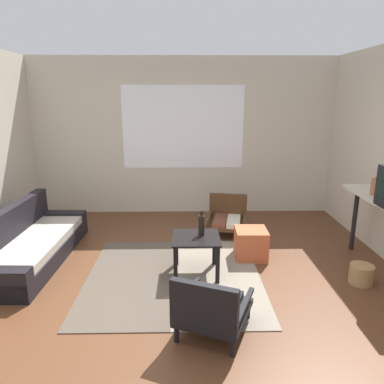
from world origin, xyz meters
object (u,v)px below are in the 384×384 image
(coffee_table, at_px, (196,245))
(armchair_by_window, at_px, (227,217))
(armchair_striped_foreground, at_px, (211,308))
(clay_vase, at_px, (380,185))
(ottoman_orange, at_px, (251,244))
(glass_bottle, at_px, (201,225))
(wicker_basket, at_px, (361,274))
(couch, at_px, (30,245))

(coffee_table, height_order, armchair_by_window, armchair_by_window)
(armchair_striped_foreground, bearing_deg, clay_vase, 32.54)
(armchair_by_window, bearing_deg, clay_vase, -35.96)
(ottoman_orange, relative_size, glass_bottle, 1.35)
(wicker_basket, bearing_deg, coffee_table, 172.14)
(couch, bearing_deg, wicker_basket, -9.46)
(armchair_striped_foreground, distance_m, glass_bottle, 1.25)
(wicker_basket, bearing_deg, ottoman_orange, 148.33)
(couch, xyz_separation_m, clay_vase, (4.27, -0.23, 0.82))
(couch, bearing_deg, armchair_by_window, 20.13)
(ottoman_orange, distance_m, glass_bottle, 0.86)
(armchair_striped_foreground, bearing_deg, wicker_basket, 26.91)
(couch, height_order, armchair_striped_foreground, couch)
(armchair_striped_foreground, bearing_deg, glass_bottle, 91.59)
(coffee_table, xyz_separation_m, wicker_basket, (1.85, -0.26, -0.26))
(ottoman_orange, height_order, glass_bottle, glass_bottle)
(ottoman_orange, bearing_deg, glass_bottle, -150.08)
(couch, xyz_separation_m, wicker_basket, (3.95, -0.66, -0.10))
(couch, relative_size, ottoman_orange, 5.20)
(wicker_basket, bearing_deg, couch, 170.54)
(coffee_table, height_order, glass_bottle, glass_bottle)
(glass_bottle, bearing_deg, armchair_striped_foreground, -88.41)
(coffee_table, distance_m, wicker_basket, 1.89)
(armchair_by_window, relative_size, clay_vase, 2.18)
(couch, xyz_separation_m, armchair_striped_foreground, (2.20, -1.55, 0.05))
(couch, xyz_separation_m, armchair_by_window, (2.62, 0.96, 0.03))
(coffee_table, relative_size, glass_bottle, 1.87)
(glass_bottle, relative_size, wicker_basket, 1.13)
(wicker_basket, bearing_deg, armchair_striped_foreground, -153.09)
(glass_bottle, distance_m, wicker_basket, 1.88)
(armchair_striped_foreground, height_order, ottoman_orange, armchair_striped_foreground)
(armchair_by_window, bearing_deg, couch, -159.87)
(coffee_table, distance_m, armchair_striped_foreground, 1.15)
(coffee_table, xyz_separation_m, ottoman_orange, (0.72, 0.44, -0.17))
(armchair_by_window, xyz_separation_m, wicker_basket, (1.33, -1.62, -0.14))
(clay_vase, bearing_deg, armchair_striped_foreground, -147.46)
(coffee_table, distance_m, armchair_by_window, 1.47)
(coffee_table, bearing_deg, couch, 169.15)
(armchair_striped_foreground, distance_m, ottoman_orange, 1.71)
(clay_vase, bearing_deg, armchair_by_window, 144.04)
(coffee_table, distance_m, glass_bottle, 0.24)
(armchair_by_window, xyz_separation_m, armchair_striped_foreground, (-0.42, -2.51, 0.02))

